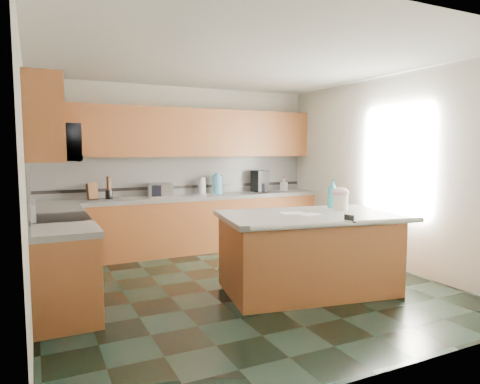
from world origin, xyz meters
TOP-DOWN VIEW (x-y plane):
  - floor at (0.00, 0.00)m, footprint 4.60×4.60m
  - ceiling at (0.00, 0.00)m, footprint 4.60×4.60m
  - wall_back at (0.00, 2.32)m, footprint 4.60×0.04m
  - wall_front at (0.00, -2.32)m, footprint 4.60×0.04m
  - wall_left at (-2.32, 0.00)m, footprint 0.04×4.60m
  - wall_right at (2.32, 0.00)m, footprint 0.04×4.60m
  - back_base_cab at (0.00, 2.00)m, footprint 4.60×0.60m
  - back_countertop at (0.00, 2.00)m, footprint 4.60×0.64m
  - back_upper_cab at (0.00, 2.13)m, footprint 4.60×0.33m
  - back_backsplash at (0.00, 2.29)m, footprint 4.60×0.02m
  - back_accent_band at (0.00, 2.28)m, footprint 4.60×0.01m
  - left_base_cab_rear at (-2.00, 1.29)m, footprint 0.60×0.82m
  - left_counter_rear at (-2.00, 1.29)m, footprint 0.64×0.82m
  - left_base_cab_front at (-2.00, -0.24)m, footprint 0.60×0.72m
  - left_counter_front at (-2.00, -0.24)m, footprint 0.64×0.72m
  - left_backsplash at (-2.29, 0.55)m, footprint 0.02×2.30m
  - left_accent_band at (-2.28, 0.55)m, footprint 0.01×2.30m
  - left_upper_cab_rear at (-2.13, 1.42)m, footprint 0.33×1.09m
  - left_upper_cab_front at (-2.13, -0.24)m, footprint 0.33×0.72m
  - range_body at (-2.00, 0.50)m, footprint 0.60×0.76m
  - range_oven_door at (-1.71, 0.50)m, footprint 0.02×0.68m
  - range_cooktop at (-2.00, 0.50)m, footprint 0.62×0.78m
  - range_handle at (-1.68, 0.50)m, footprint 0.02×0.66m
  - range_backguard at (-2.26, 0.50)m, footprint 0.06×0.76m
  - microwave at (-2.00, 0.50)m, footprint 0.50×0.73m
  - island_base at (0.63, -0.48)m, footprint 2.06×1.40m
  - island_top at (0.63, -0.48)m, footprint 2.18×1.51m
  - island_bullnose at (0.63, -1.08)m, footprint 1.98×0.40m
  - treat_jar at (1.16, -0.40)m, footprint 0.21×0.21m
  - treat_jar_lid at (1.16, -0.40)m, footprint 0.20×0.20m
  - treat_jar_knob at (1.16, -0.40)m, footprint 0.06×0.02m
  - treat_jar_knob_end_l at (1.13, -0.40)m, footprint 0.03×0.03m
  - treat_jar_knob_end_r at (1.20, -0.40)m, footprint 0.03×0.03m
  - soap_bottle_island at (1.20, -0.20)m, footprint 0.16×0.16m
  - paper_sheet_a at (0.61, -0.55)m, footprint 0.28×0.22m
  - paper_sheet_b at (0.49, -0.37)m, footprint 0.31×0.25m
  - clamp_body at (0.75, -1.06)m, footprint 0.05×0.11m
  - clamp_handle at (0.75, -1.12)m, footprint 0.02×0.07m
  - knife_block at (-1.46, 2.05)m, footprint 0.16×0.20m
  - utensil_crock at (-1.22, 2.08)m, footprint 0.11×0.11m
  - utensil_bundle at (-1.22, 2.08)m, footprint 0.06×0.06m
  - toaster_oven at (-0.43, 2.05)m, footprint 0.41×0.31m
  - toaster_oven_door at (-0.43, 1.93)m, footprint 0.33×0.01m
  - paper_towel at (0.29, 2.10)m, footprint 0.12×0.12m
  - paper_towel_base at (0.29, 2.10)m, footprint 0.19×0.19m
  - water_jug at (0.56, 2.06)m, footprint 0.19×0.19m
  - water_jug_neck at (0.56, 2.06)m, footprint 0.09×0.09m
  - coffee_maker at (1.38, 2.08)m, footprint 0.25×0.27m
  - coffee_carafe at (1.38, 2.02)m, footprint 0.16×0.16m
  - soap_bottle_back at (1.86, 2.05)m, footprint 0.14×0.14m
  - soap_back_cap at (1.86, 2.05)m, footprint 0.02×0.02m
  - window_light_proxy at (2.29, -0.20)m, footprint 0.02×1.40m

SIDE VIEW (x-z plane):
  - floor at x=0.00m, z-range 0.00..0.00m
  - range_oven_door at x=-1.71m, z-range 0.12..0.68m
  - back_base_cab at x=0.00m, z-range 0.00..0.86m
  - left_base_cab_rear at x=-2.00m, z-range 0.00..0.86m
  - left_base_cab_front at x=-2.00m, z-range 0.00..0.86m
  - island_base at x=0.63m, z-range 0.00..0.86m
  - range_body at x=-2.00m, z-range 0.00..0.88m
  - range_handle at x=-1.68m, z-range 0.77..0.79m
  - back_countertop at x=0.00m, z-range 0.86..0.92m
  - left_counter_rear at x=-2.00m, z-range 0.86..0.92m
  - left_counter_front at x=-2.00m, z-range 0.86..0.92m
  - island_top at x=0.63m, z-range 0.86..0.92m
  - island_bullnose at x=0.63m, z-range 0.86..0.92m
  - range_cooktop at x=-2.00m, z-range 0.88..0.92m
  - clamp_handle at x=0.75m, z-range 0.90..0.92m
  - paper_sheet_a at x=0.61m, z-range 0.92..0.92m
  - paper_sheet_b at x=0.49m, z-range 0.92..0.92m
  - paper_towel_base at x=0.29m, z-range 0.92..0.93m
  - clamp_body at x=0.75m, z-range 0.88..0.98m
  - utensil_crock at x=-1.22m, z-range 0.92..1.06m
  - coffee_carafe at x=1.38m, z-range 0.92..1.08m
  - treat_jar at x=1.16m, z-range 0.92..1.11m
  - range_backguard at x=-2.26m, z-range 0.93..1.11m
  - toaster_oven at x=-0.43m, z-range 0.92..1.13m
  - toaster_oven_door at x=-0.43m, z-range 0.94..1.11m
  - soap_bottle_back at x=1.86m, z-range 0.92..1.15m
  - back_accent_band at x=0.00m, z-range 1.02..1.06m
  - left_accent_band at x=-2.28m, z-range 1.02..1.06m
  - knife_block at x=-1.46m, z-range 0.91..1.18m
  - paper_towel at x=0.29m, z-range 0.92..1.20m
  - water_jug at x=0.56m, z-range 0.92..1.23m
  - soap_bottle_island at x=1.20m, z-range 0.92..1.28m
  - coffee_maker at x=1.38m, z-range 0.92..1.30m
  - treat_jar_lid at x=1.16m, z-range 1.08..1.20m
  - utensil_bundle at x=-1.22m, z-range 1.06..1.26m
  - soap_back_cap at x=1.86m, z-range 1.15..1.18m
  - treat_jar_knob at x=1.16m, z-range 1.17..1.20m
  - treat_jar_knob_end_l at x=1.13m, z-range 1.17..1.20m
  - treat_jar_knob_end_r at x=1.20m, z-range 1.17..1.20m
  - back_backsplash at x=0.00m, z-range 0.92..1.55m
  - left_backsplash at x=-2.29m, z-range 0.92..1.55m
  - water_jug_neck at x=0.56m, z-range 1.23..1.27m
  - wall_back at x=0.00m, z-range 0.00..2.70m
  - wall_front at x=0.00m, z-range 0.00..2.70m
  - wall_left at x=-2.32m, z-range 0.00..2.70m
  - wall_right at x=2.32m, z-range 0.00..2.70m
  - window_light_proxy at x=2.29m, z-range 0.95..2.05m
  - microwave at x=-2.00m, z-range 1.53..1.94m
  - back_upper_cab at x=0.00m, z-range 1.55..2.33m
  - left_upper_cab_rear at x=-2.13m, z-range 1.55..2.33m
  - left_upper_cab_front at x=-2.13m, z-range 1.55..2.33m
  - ceiling at x=0.00m, z-range 2.70..2.70m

